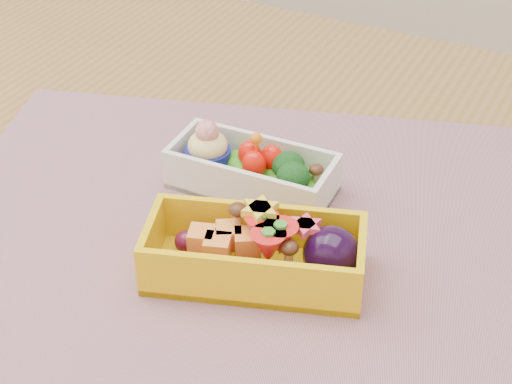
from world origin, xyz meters
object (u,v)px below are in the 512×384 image
at_px(table, 219,277).
at_px(bento_yellow, 259,252).
at_px(placemat, 245,230).
at_px(bento_white, 251,170).

xyz_separation_m(table, bento_yellow, (0.09, -0.08, 0.13)).
bearing_deg(table, placemat, -35.42).
relative_size(table, bento_white, 8.13).
bearing_deg(placemat, table, 144.58).
height_order(table, bento_white, bento_white).
bearing_deg(placemat, bento_white, 112.48).
bearing_deg(bento_white, bento_yellow, -61.79).
relative_size(bento_white, bento_yellow, 0.81).
height_order(table, bento_yellow, bento_yellow).
bearing_deg(table, bento_white, 36.18).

